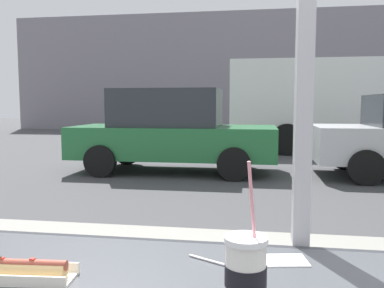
{
  "coord_description": "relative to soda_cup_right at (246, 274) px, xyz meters",
  "views": [
    {
      "loc": [
        -0.14,
        -1.2,
        1.44
      ],
      "look_at": [
        -0.73,
        2.47,
        1.08
      ],
      "focal_mm": 37.92,
      "sensor_mm": 36.0,
      "label": 1
    }
  ],
  "objects": [
    {
      "name": "building_facade_far",
      "position": [
        0.16,
        21.97,
        2.12
      ],
      "size": [
        28.0,
        1.2,
        6.43
      ],
      "primitive_type": "cube",
      "color": "gray",
      "rests_on": "ground"
    },
    {
      "name": "hotdog_tray_far",
      "position": [
        -0.54,
        0.09,
        -0.06
      ],
      "size": [
        0.25,
        0.11,
        0.05
      ],
      "color": "silver",
      "rests_on": "window_counter"
    },
    {
      "name": "ground_plane",
      "position": [
        0.16,
        8.39,
        -1.09
      ],
      "size": [
        60.0,
        60.0,
        0.0
      ],
      "primitive_type": "plane",
      "color": "#424244"
    },
    {
      "name": "soda_cup_right",
      "position": [
        0.0,
        0.0,
        0.0
      ],
      "size": [
        0.09,
        0.09,
        0.32
      ],
      "color": "silver",
      "rests_on": "window_counter"
    },
    {
      "name": "parked_car_green",
      "position": [
        -1.76,
        7.64,
        -0.21
      ],
      "size": [
        4.27,
        1.91,
        1.76
      ],
      "color": "#236B38",
      "rests_on": "ground"
    },
    {
      "name": "box_truck",
      "position": [
        2.6,
        12.02,
        0.43
      ],
      "size": [
        6.92,
        2.44,
        2.74
      ],
      "color": "silver",
      "rests_on": "ground"
    },
    {
      "name": "loose_straw",
      "position": [
        -0.08,
        0.25,
        -0.08
      ],
      "size": [
        0.17,
        0.09,
        0.01
      ],
      "primitive_type": "cylinder",
      "rotation": [
        0.0,
        1.57,
        -0.49
      ],
      "color": "white",
      "rests_on": "window_counter"
    },
    {
      "name": "napkin_wrapper",
      "position": [
        0.1,
        0.31,
        -0.08
      ],
      "size": [
        0.13,
        0.11,
        0.0
      ],
      "primitive_type": "cube",
      "rotation": [
        0.0,
        0.0,
        0.17
      ],
      "color": "white",
      "rests_on": "window_counter"
    }
  ]
}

